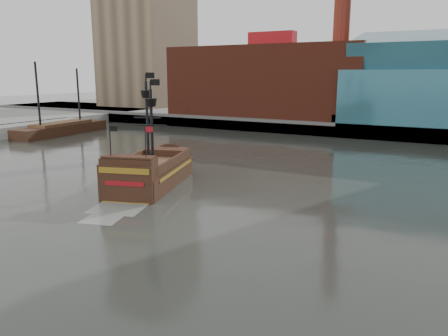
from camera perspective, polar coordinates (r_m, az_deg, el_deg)
The scene contains 6 objects.
ground at distance 25.45m, azimuth -13.53°, elevation -14.31°, with size 400.00×400.00×0.00m, color #2B2F29.
promenade_far at distance 110.11m, azimuth 20.93°, elevation 6.01°, with size 220.00×60.00×2.00m, color slate.
seawall at distance 81.17m, azimuth 17.80°, elevation 4.54°, with size 220.00×1.00×2.60m, color #4C4C49.
skyline at distance 102.49m, azimuth 24.34°, elevation 18.59°, with size 149.00×45.00×62.00m.
pirate_ship at distance 45.15m, azimuth -9.61°, elevation -0.95°, with size 9.59×17.03×12.22m.
docked_vessel at distance 89.07m, azimuth -20.41°, elevation 4.72°, with size 6.76×20.99×14.02m.
Camera 1 is at (15.83, -16.49, 11.18)m, focal length 35.00 mm.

